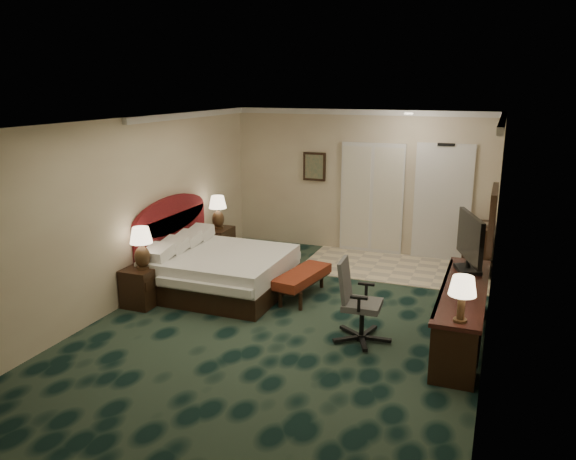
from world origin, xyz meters
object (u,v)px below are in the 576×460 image
at_px(desk_chair, 362,301).
at_px(minibar, 477,248).
at_px(bed, 222,272).
at_px(desk, 462,315).
at_px(lamp_far, 218,212).
at_px(tv, 470,243).
at_px(nightstand_near, 142,286).
at_px(bed_bench, 302,284).
at_px(lamp_near, 142,248).
at_px(nightstand_far, 217,245).

relative_size(desk_chair, minibar, 1.25).
xyz_separation_m(bed, desk_chair, (2.46, -0.92, 0.22)).
relative_size(desk, desk_chair, 2.38).
xyz_separation_m(lamp_far, minibar, (4.43, 1.05, -0.50)).
bearing_deg(desk, minibar, 89.65).
height_order(tv, minibar, tv).
height_order(nightstand_near, lamp_far, lamp_far).
bearing_deg(nightstand_near, minibar, 36.71).
bearing_deg(minibar, bed, -146.50).
xyz_separation_m(bed, minibar, (3.65, 2.42, 0.11)).
xyz_separation_m(bed, tv, (3.62, 0.17, 0.80)).
xyz_separation_m(lamp_far, tv, (4.40, -1.19, 0.19)).
bearing_deg(bed_bench, lamp_near, -141.76).
xyz_separation_m(nightstand_near, lamp_far, (0.05, 2.29, 0.64)).
distance_m(desk_chair, minibar, 3.55).
bearing_deg(lamp_far, nightstand_near, -91.35).
xyz_separation_m(desk, tv, (-0.01, 0.67, 0.75)).
distance_m(bed, lamp_near, 1.34).
bearing_deg(bed, tv, 2.67).
xyz_separation_m(desk, minibar, (0.02, 2.91, 0.06)).
xyz_separation_m(lamp_near, lamp_far, (0.02, 2.28, 0.05)).
relative_size(tv, minibar, 1.18).
height_order(bed_bench, desk_chair, desk_chair).
bearing_deg(bed, bed_bench, 9.77).
xyz_separation_m(lamp_near, desk, (4.43, 0.42, -0.51)).
distance_m(lamp_near, tv, 4.56).
bearing_deg(nightstand_near, desk, 5.47).
bearing_deg(lamp_near, bed_bench, 28.91).
bearing_deg(bed_bench, tv, 8.23).
height_order(nightstand_near, minibar, minibar).
relative_size(nightstand_near, lamp_near, 0.93).
bearing_deg(desk_chair, minibar, 67.14).
xyz_separation_m(bed, nightstand_near, (-0.83, -0.93, -0.03)).
bearing_deg(lamp_far, bed_bench, -29.51).
relative_size(lamp_far, tv, 0.60).
distance_m(nightstand_near, nightstand_far, 2.26).
bearing_deg(bed_bench, nightstand_near, -141.92).
bearing_deg(tv, bed, 163.30).
relative_size(lamp_near, desk_chair, 0.58).
bearing_deg(nightstand_near, bed_bench, 28.75).
bearing_deg(tv, nightstand_far, 145.90).
relative_size(lamp_near, tv, 0.61).
xyz_separation_m(bed, nightstand_far, (-0.81, 1.33, 0.00)).
xyz_separation_m(tv, minibar, (0.03, 2.25, -0.69)).
bearing_deg(bed_bench, lamp_far, 159.82).
bearing_deg(desk_chair, bed, 156.20).
distance_m(nightstand_far, minibar, 4.59).
xyz_separation_m(lamp_near, tv, (4.42, 1.08, 0.24)).
distance_m(bed, lamp_far, 1.68).
distance_m(nightstand_near, lamp_near, 0.59).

